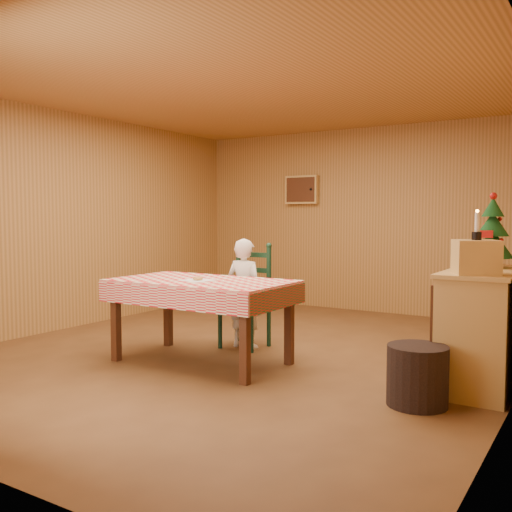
{
  "coord_description": "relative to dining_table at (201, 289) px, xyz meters",
  "views": [
    {
      "loc": [
        3.05,
        -4.7,
        1.35
      ],
      "look_at": [
        0.0,
        0.2,
        0.95
      ],
      "focal_mm": 40.0,
      "sensor_mm": 36.0,
      "label": 1
    }
  ],
  "objects": [
    {
      "name": "ground",
      "position": [
        0.12,
        0.55,
        -0.69
      ],
      "size": [
        6.0,
        6.0,
        0.0
      ],
      "primitive_type": "plane",
      "color": "brown",
      "rests_on": "ground"
    },
    {
      "name": "cabin_walls",
      "position": [
        0.12,
        1.09,
        1.14
      ],
      "size": [
        5.1,
        6.05,
        2.65
      ],
      "color": "#A9783D",
      "rests_on": "ground"
    },
    {
      "name": "dining_table",
      "position": [
        0.0,
        0.0,
        0.0
      ],
      "size": [
        1.66,
        0.96,
        0.77
      ],
      "color": "#4C2714",
      "rests_on": "ground"
    },
    {
      "name": "ladder_chair",
      "position": [
        -0.0,
        0.79,
        -0.18
      ],
      "size": [
        0.44,
        0.4,
        1.08
      ],
      "color": "black",
      "rests_on": "ground"
    },
    {
      "name": "seated_child",
      "position": [
        0.0,
        0.73,
        -0.13
      ],
      "size": [
        0.41,
        0.27,
        1.12
      ],
      "primitive_type": "imported",
      "rotation": [
        0.0,
        0.0,
        3.14
      ],
      "color": "white",
      "rests_on": "ground"
    },
    {
      "name": "napkin",
      "position": [
        0.0,
        -0.05,
        0.08
      ],
      "size": [
        0.3,
        0.3,
        0.0
      ],
      "primitive_type": "cube",
      "rotation": [
        0.0,
        0.0,
        -0.17
      ],
      "color": "white",
      "rests_on": "dining_table"
    },
    {
      "name": "donut",
      "position": [
        0.0,
        -0.05,
        0.1
      ],
      "size": [
        0.11,
        0.11,
        0.03
      ],
      "primitive_type": "torus",
      "rotation": [
        0.0,
        0.0,
        0.23
      ],
      "color": "#CA9048",
      "rests_on": "napkin"
    },
    {
      "name": "shelf_unit",
      "position": [
        2.34,
        0.63,
        -0.22
      ],
      "size": [
        0.54,
        1.24,
        0.93
      ],
      "color": "tan",
      "rests_on": "ground"
    },
    {
      "name": "crate",
      "position": [
        2.35,
        0.23,
        0.37
      ],
      "size": [
        0.4,
        0.4,
        0.25
      ],
      "primitive_type": "cube",
      "rotation": [
        0.0,
        0.0,
        0.42
      ],
      "color": "tan",
      "rests_on": "shelf_unit"
    },
    {
      "name": "christmas_tree",
      "position": [
        2.35,
        0.88,
        0.52
      ],
      "size": [
        0.34,
        0.34,
        0.62
      ],
      "color": "#4C2714",
      "rests_on": "shelf_unit"
    },
    {
      "name": "flower_arrangement",
      "position": [
        2.3,
        1.18,
        0.43
      ],
      "size": [
        0.28,
        0.28,
        0.37
      ],
      "primitive_type": "imported",
      "rotation": [
        0.0,
        0.0,
        0.43
      ],
      "color": "#9A100E",
      "rests_on": "shelf_unit"
    },
    {
      "name": "candle_set",
      "position": [
        2.35,
        0.23,
        0.56
      ],
      "size": [
        0.07,
        0.07,
        0.22
      ],
      "color": "black",
      "rests_on": "crate"
    },
    {
      "name": "storage_bin",
      "position": [
        2.04,
        -0.14,
        -0.47
      ],
      "size": [
        0.55,
        0.55,
        0.43
      ],
      "primitive_type": "cylinder",
      "rotation": [
        0.0,
        0.0,
        0.32
      ],
      "color": "black",
      "rests_on": "ground"
    }
  ]
}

